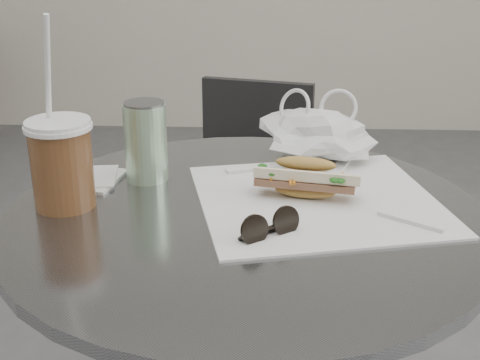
{
  "coord_description": "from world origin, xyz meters",
  "views": [
    {
      "loc": [
        0.03,
        -0.74,
        1.18
      ],
      "look_at": [
        -0.01,
        0.21,
        0.79
      ],
      "focal_mm": 50.0,
      "sensor_mm": 36.0,
      "label": 1
    }
  ],
  "objects_px": {
    "banh_mi": "(305,179)",
    "drink_can": "(146,141)",
    "iced_coffee": "(62,162)",
    "chair_far": "(243,240)",
    "cafe_table": "(245,359)",
    "sunglasses": "(270,227)"
  },
  "relations": [
    {
      "from": "cafe_table",
      "to": "banh_mi",
      "type": "distance_m",
      "value": 0.33
    },
    {
      "from": "cafe_table",
      "to": "iced_coffee",
      "type": "distance_m",
      "value": 0.45
    },
    {
      "from": "iced_coffee",
      "to": "drink_can",
      "type": "relative_size",
      "value": 2.18
    },
    {
      "from": "cafe_table",
      "to": "drink_can",
      "type": "relative_size",
      "value": 5.47
    },
    {
      "from": "cafe_table",
      "to": "chair_far",
      "type": "relative_size",
      "value": 1.01
    },
    {
      "from": "cafe_table",
      "to": "iced_coffee",
      "type": "bearing_deg",
      "value": 176.37
    },
    {
      "from": "cafe_table",
      "to": "drink_can",
      "type": "bearing_deg",
      "value": 142.37
    },
    {
      "from": "sunglasses",
      "to": "drink_can",
      "type": "bearing_deg",
      "value": 98.99
    },
    {
      "from": "iced_coffee",
      "to": "chair_far",
      "type": "bearing_deg",
      "value": 69.16
    },
    {
      "from": "chair_far",
      "to": "iced_coffee",
      "type": "xyz_separation_m",
      "value": [
        -0.26,
        -0.68,
        0.48
      ]
    },
    {
      "from": "banh_mi",
      "to": "drink_can",
      "type": "relative_size",
      "value": 1.5
    },
    {
      "from": "iced_coffee",
      "to": "drink_can",
      "type": "bearing_deg",
      "value": 46.62
    },
    {
      "from": "banh_mi",
      "to": "sunglasses",
      "type": "distance_m",
      "value": 0.16
    },
    {
      "from": "chair_far",
      "to": "sunglasses",
      "type": "bearing_deg",
      "value": 108.61
    },
    {
      "from": "banh_mi",
      "to": "cafe_table",
      "type": "bearing_deg",
      "value": -136.19
    },
    {
      "from": "chair_far",
      "to": "sunglasses",
      "type": "distance_m",
      "value": 0.89
    },
    {
      "from": "banh_mi",
      "to": "drink_can",
      "type": "xyz_separation_m",
      "value": [
        -0.27,
        0.08,
        0.03
      ]
    },
    {
      "from": "banh_mi",
      "to": "sunglasses",
      "type": "relative_size",
      "value": 2.29
    },
    {
      "from": "iced_coffee",
      "to": "sunglasses",
      "type": "height_order",
      "value": "iced_coffee"
    },
    {
      "from": "banh_mi",
      "to": "iced_coffee",
      "type": "xyz_separation_m",
      "value": [
        -0.38,
        -0.04,
        0.04
      ]
    },
    {
      "from": "chair_far",
      "to": "iced_coffee",
      "type": "bearing_deg",
      "value": 82.94
    },
    {
      "from": "chair_far",
      "to": "iced_coffee",
      "type": "relative_size",
      "value": 2.47
    }
  ]
}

